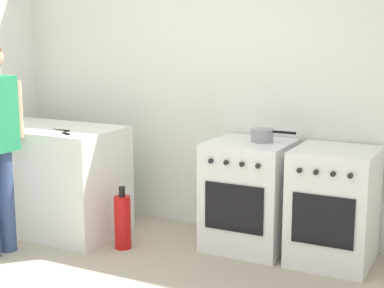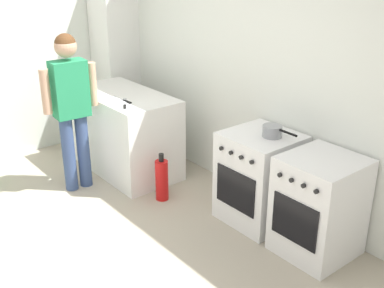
# 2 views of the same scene
# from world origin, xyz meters

# --- Properties ---
(back_wall) EXTENTS (6.00, 0.10, 2.60)m
(back_wall) POSITION_xyz_m (0.00, 1.95, 1.30)
(back_wall) COLOR silver
(back_wall) RESTS_ON ground
(counter_unit) EXTENTS (1.30, 0.70, 0.90)m
(counter_unit) POSITION_xyz_m (-1.35, 1.20, 0.45)
(counter_unit) COLOR white
(counter_unit) RESTS_ON ground
(oven_left) EXTENTS (0.62, 0.62, 0.85)m
(oven_left) POSITION_xyz_m (0.35, 1.58, 0.43)
(oven_left) COLOR white
(oven_left) RESTS_ON ground
(oven_right) EXTENTS (0.58, 0.62, 0.85)m
(oven_right) POSITION_xyz_m (1.01, 1.58, 0.43)
(oven_right) COLOR white
(oven_right) RESTS_ON ground
(pot) EXTENTS (0.35, 0.17, 0.10)m
(pot) POSITION_xyz_m (0.44, 1.61, 0.90)
(pot) COLOR gray
(pot) RESTS_ON oven_left
(knife_carving) EXTENTS (0.33, 0.05, 0.01)m
(knife_carving) POSITION_xyz_m (-1.15, 1.07, 0.90)
(knife_carving) COLOR silver
(knife_carving) RESTS_ON counter_unit
(knife_bread) EXTENTS (0.31, 0.21, 0.01)m
(knife_bread) POSITION_xyz_m (-1.03, 1.02, 0.90)
(knife_bread) COLOR silver
(knife_bread) RESTS_ON counter_unit
(fire_extinguisher) EXTENTS (0.13, 0.13, 0.50)m
(fire_extinguisher) POSITION_xyz_m (-0.52, 1.10, 0.22)
(fire_extinguisher) COLOR red
(fire_extinguisher) RESTS_ON ground
(larder_cabinet) EXTENTS (0.48, 0.44, 2.00)m
(larder_cabinet) POSITION_xyz_m (-2.30, 1.68, 1.00)
(larder_cabinet) COLOR white
(larder_cabinet) RESTS_ON ground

